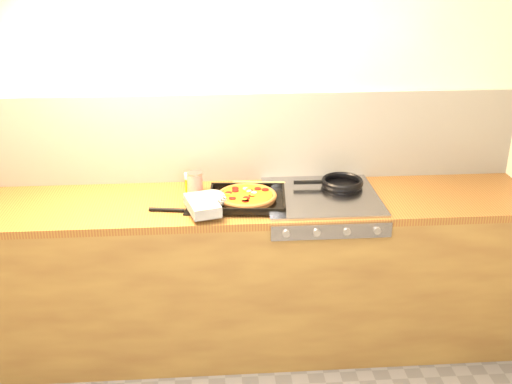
{
  "coord_description": "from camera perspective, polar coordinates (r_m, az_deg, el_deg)",
  "views": [
    {
      "loc": [
        -0.12,
        -1.8,
        2.16
      ],
      "look_at": [
        0.1,
        1.08,
        0.95
      ],
      "focal_mm": 42.0,
      "sensor_mm": 36.0,
      "label": 1
    }
  ],
  "objects": [
    {
      "name": "pizza_on_tray",
      "position": [
        3.07,
        -2.04,
        -0.63
      ],
      "size": [
        0.54,
        0.45,
        0.07
      ],
      "color": "black",
      "rests_on": "stovetop"
    },
    {
      "name": "frying_pan",
      "position": [
        3.32,
        8.11,
        0.85
      ],
      "size": [
        0.39,
        0.24,
        0.04
      ],
      "color": "black",
      "rests_on": "stovetop"
    },
    {
      "name": "stovetop",
      "position": [
        3.21,
        6.22,
        -0.42
      ],
      "size": [
        0.6,
        0.56,
        0.02
      ],
      "primitive_type": "cube",
      "color": "#A1A1A6",
      "rests_on": "counter_run"
    },
    {
      "name": "counter_run",
      "position": [
        3.37,
        -1.73,
        -7.78
      ],
      "size": [
        3.2,
        0.62,
        0.9
      ],
      "color": "olive",
      "rests_on": "ground"
    },
    {
      "name": "black_spatula",
      "position": [
        3.04,
        -7.42,
        -1.77
      ],
      "size": [
        0.29,
        0.1,
        0.02
      ],
      "color": "black",
      "rests_on": "counter_run"
    },
    {
      "name": "juice_glass",
      "position": [
        3.26,
        -6.25,
        0.9
      ],
      "size": [
        0.08,
        0.08,
        0.11
      ],
      "color": "orange",
      "rests_on": "counter_run"
    },
    {
      "name": "tomato_can",
      "position": [
        3.23,
        -5.84,
        0.85
      ],
      "size": [
        0.09,
        0.09,
        0.12
      ],
      "color": "#AD0D15",
      "rests_on": "counter_run"
    },
    {
      "name": "wooden_spoon",
      "position": [
        3.36,
        0.87,
        0.89
      ],
      "size": [
        0.3,
        0.07,
        0.02
      ],
      "color": "#AA8048",
      "rests_on": "counter_run"
    },
    {
      "name": "room_shell",
      "position": [
        3.35,
        -2.11,
        5.15
      ],
      "size": [
        3.2,
        3.2,
        3.2
      ],
      "color": "white",
      "rests_on": "ground"
    }
  ]
}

